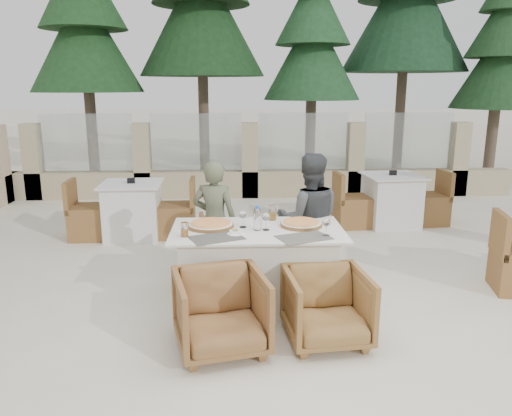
{
  "coord_description": "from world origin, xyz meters",
  "views": [
    {
      "loc": [
        -0.3,
        -4.51,
        2.07
      ],
      "look_at": [
        -0.09,
        0.24,
        0.9
      ],
      "focal_mm": 35.0,
      "sensor_mm": 36.0,
      "label": 1
    }
  ],
  "objects_px": {
    "pizza_right": "(301,223)",
    "wine_glass_centre": "(243,218)",
    "armchair_near_left": "(221,312)",
    "water_bottle": "(258,218)",
    "diner_right": "(309,220)",
    "armchair_near_right": "(327,307)",
    "diner_left": "(215,221)",
    "armchair_far_left": "(232,243)",
    "beer_glass_right": "(272,212)",
    "wine_glass_corner": "(326,226)",
    "pizza_left": "(211,224)",
    "beer_glass_left": "(184,229)",
    "wine_glass_near": "(266,220)",
    "dining_table": "(257,268)",
    "bg_table_b": "(391,200)",
    "olive_dish": "(235,232)",
    "armchair_far_right": "(299,249)",
    "bg_table_a": "(133,210)"
  },
  "relations": [
    {
      "from": "pizza_left",
      "to": "beer_glass_right",
      "type": "height_order",
      "value": "beer_glass_right"
    },
    {
      "from": "diner_left",
      "to": "wine_glass_near",
      "type": "bearing_deg",
      "value": 138.32
    },
    {
      "from": "armchair_near_left",
      "to": "diner_right",
      "type": "relative_size",
      "value": 0.51
    },
    {
      "from": "dining_table",
      "to": "wine_glass_near",
      "type": "relative_size",
      "value": 8.7
    },
    {
      "from": "water_bottle",
      "to": "wine_glass_near",
      "type": "distance_m",
      "value": 0.08
    },
    {
      "from": "armchair_near_left",
      "to": "bg_table_b",
      "type": "bearing_deg",
      "value": 42.26
    },
    {
      "from": "diner_right",
      "to": "diner_left",
      "type": "bearing_deg",
      "value": -5.99
    },
    {
      "from": "armchair_near_left",
      "to": "armchair_near_right",
      "type": "relative_size",
      "value": 1.06
    },
    {
      "from": "olive_dish",
      "to": "armchair_near_left",
      "type": "bearing_deg",
      "value": -100.49
    },
    {
      "from": "olive_dish",
      "to": "diner_right",
      "type": "xyz_separation_m",
      "value": [
        0.78,
        0.72,
        -0.09
      ]
    },
    {
      "from": "wine_glass_centre",
      "to": "armchair_near_left",
      "type": "height_order",
      "value": "wine_glass_centre"
    },
    {
      "from": "armchair_near_right",
      "to": "bg_table_b",
      "type": "relative_size",
      "value": 0.41
    },
    {
      "from": "dining_table",
      "to": "olive_dish",
      "type": "distance_m",
      "value": 0.48
    },
    {
      "from": "beer_glass_right",
      "to": "armchair_far_right",
      "type": "distance_m",
      "value": 0.84
    },
    {
      "from": "wine_glass_centre",
      "to": "armchair_near_left",
      "type": "relative_size",
      "value": 0.26
    },
    {
      "from": "dining_table",
      "to": "armchair_far_right",
      "type": "height_order",
      "value": "dining_table"
    },
    {
      "from": "wine_glass_centre",
      "to": "armchair_near_left",
      "type": "bearing_deg",
      "value": -102.7
    },
    {
      "from": "wine_glass_centre",
      "to": "armchair_near_right",
      "type": "bearing_deg",
      "value": -49.08
    },
    {
      "from": "dining_table",
      "to": "armchair_far_right",
      "type": "distance_m",
      "value": 0.99
    },
    {
      "from": "olive_dish",
      "to": "bg_table_b",
      "type": "xyz_separation_m",
      "value": [
        2.36,
        2.93,
        -0.41
      ]
    },
    {
      "from": "dining_table",
      "to": "diner_left",
      "type": "relative_size",
      "value": 1.21
    },
    {
      "from": "wine_glass_corner",
      "to": "bg_table_b",
      "type": "bearing_deg",
      "value": 62.74
    },
    {
      "from": "wine_glass_corner",
      "to": "wine_glass_centre",
      "type": "bearing_deg",
      "value": 157.54
    },
    {
      "from": "dining_table",
      "to": "bg_table_b",
      "type": "xyz_separation_m",
      "value": [
        2.15,
        2.78,
        0.0
      ]
    },
    {
      "from": "armchair_far_right",
      "to": "armchair_near_right",
      "type": "height_order",
      "value": "armchair_near_right"
    },
    {
      "from": "wine_glass_near",
      "to": "olive_dish",
      "type": "xyz_separation_m",
      "value": [
        -0.28,
        -0.12,
        -0.07
      ]
    },
    {
      "from": "dining_table",
      "to": "olive_dish",
      "type": "xyz_separation_m",
      "value": [
        -0.21,
        -0.15,
        0.41
      ]
    },
    {
      "from": "bg_table_b",
      "to": "armchair_far_right",
      "type": "bearing_deg",
      "value": -134.92
    },
    {
      "from": "wine_glass_centre",
      "to": "wine_glass_corner",
      "type": "bearing_deg",
      "value": -22.46
    },
    {
      "from": "olive_dish",
      "to": "armchair_near_left",
      "type": "xyz_separation_m",
      "value": [
        -0.12,
        -0.65,
        -0.47
      ]
    },
    {
      "from": "pizza_right",
      "to": "armchair_near_left",
      "type": "xyz_separation_m",
      "value": [
        -0.75,
        -0.89,
        -0.47
      ]
    },
    {
      "from": "armchair_near_left",
      "to": "water_bottle",
      "type": "bearing_deg",
      "value": 54.05
    },
    {
      "from": "pizza_right",
      "to": "wine_glass_centre",
      "type": "distance_m",
      "value": 0.56
    },
    {
      "from": "pizza_left",
      "to": "beer_glass_left",
      "type": "relative_size",
      "value": 3.38
    },
    {
      "from": "diner_right",
      "to": "bg_table_b",
      "type": "height_order",
      "value": "diner_right"
    },
    {
      "from": "wine_glass_near",
      "to": "dining_table",
      "type": "bearing_deg",
      "value": 159.92
    },
    {
      "from": "wine_glass_near",
      "to": "armchair_near_right",
      "type": "relative_size",
      "value": 0.27
    },
    {
      "from": "water_bottle",
      "to": "armchair_near_right",
      "type": "bearing_deg",
      "value": -51.59
    },
    {
      "from": "wine_glass_centre",
      "to": "armchair_near_right",
      "type": "relative_size",
      "value": 0.27
    },
    {
      "from": "pizza_left",
      "to": "bg_table_b",
      "type": "height_order",
      "value": "pizza_left"
    },
    {
      "from": "beer_glass_left",
      "to": "armchair_far_left",
      "type": "xyz_separation_m",
      "value": [
        0.41,
        1.16,
        -0.51
      ]
    },
    {
      "from": "wine_glass_centre",
      "to": "dining_table",
      "type": "bearing_deg",
      "value": -27.16
    },
    {
      "from": "armchair_near_left",
      "to": "bg_table_a",
      "type": "distance_m",
      "value": 3.38
    },
    {
      "from": "armchair_near_left",
      "to": "bg_table_b",
      "type": "height_order",
      "value": "bg_table_b"
    },
    {
      "from": "armchair_far_left",
      "to": "armchair_near_left",
      "type": "bearing_deg",
      "value": 80.07
    },
    {
      "from": "olive_dish",
      "to": "armchair_near_right",
      "type": "height_order",
      "value": "olive_dish"
    },
    {
      "from": "pizza_right",
      "to": "wine_glass_near",
      "type": "bearing_deg",
      "value": -160.62
    },
    {
      "from": "water_bottle",
      "to": "diner_right",
      "type": "height_order",
      "value": "diner_right"
    },
    {
      "from": "wine_glass_centre",
      "to": "water_bottle",
      "type": "bearing_deg",
      "value": -35.52
    },
    {
      "from": "beer_glass_right",
      "to": "water_bottle",
      "type": "bearing_deg",
      "value": -114.91
    }
  ]
}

